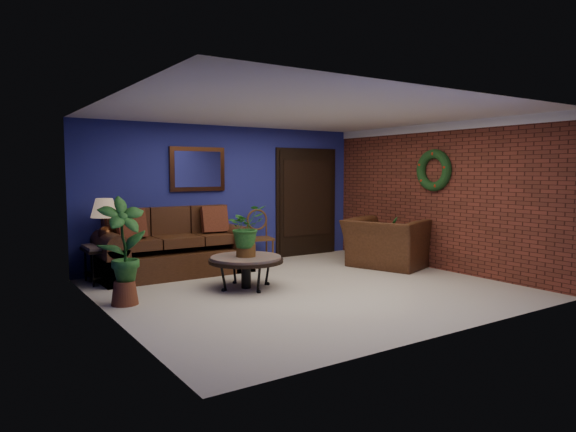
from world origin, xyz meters
TOP-DOWN VIEW (x-y plane):
  - floor at (0.00, 0.00)m, footprint 5.50×5.50m
  - wall_back at (0.00, 2.50)m, footprint 5.50×0.04m
  - wall_left at (-2.75, 0.00)m, footprint 0.04×5.00m
  - wall_right_brick at (2.75, 0.00)m, footprint 0.04×5.00m
  - ceiling at (0.00, 0.00)m, footprint 5.50×5.00m
  - crown_molding at (2.72, 0.00)m, footprint 0.03×5.00m
  - wall_mirror at (-0.60, 2.46)m, footprint 1.02×0.06m
  - closet_door at (1.75, 2.47)m, footprint 1.44×0.06m
  - wreath at (2.69, 0.05)m, footprint 0.16×0.72m
  - sofa at (-1.22, 2.09)m, footprint 2.42×1.04m
  - coffee_table at (-0.72, 0.51)m, footprint 1.08×1.08m
  - end_table at (-2.30, 2.05)m, footprint 0.63×0.63m
  - table_lamp at (-2.30, 2.05)m, footprint 0.41×0.41m
  - side_chair at (0.43, 2.12)m, footprint 0.51×0.51m
  - armchair at (2.15, 0.59)m, footprint 1.51×1.61m
  - coffee_plant at (-0.72, 0.51)m, footprint 0.63×0.57m
  - floor_plant at (2.35, 0.76)m, footprint 0.41×0.34m
  - tall_plant at (-2.45, 0.55)m, footprint 0.62×0.44m

SIDE VIEW (x-z plane):
  - floor at x=0.00m, z-range 0.00..0.00m
  - sofa at x=-1.22m, z-range -0.19..0.90m
  - coffee_table at x=-0.72m, z-range 0.17..0.63m
  - armchair at x=2.15m, z-range 0.00..0.85m
  - end_table at x=-2.30m, z-range 0.15..0.72m
  - floor_plant at x=2.35m, z-range 0.02..0.89m
  - side_chair at x=0.43m, z-range 0.06..1.06m
  - tall_plant at x=-2.45m, z-range 0.05..1.42m
  - coffee_plant at x=-0.72m, z-range 0.50..1.24m
  - table_lamp at x=-2.30m, z-range 0.67..1.35m
  - closet_door at x=1.75m, z-range -0.04..2.14m
  - wall_back at x=0.00m, z-range 0.00..2.50m
  - wall_left at x=-2.75m, z-range 0.00..2.50m
  - wall_right_brick at x=2.75m, z-range 0.00..2.50m
  - wreath at x=2.69m, z-range 1.34..2.06m
  - wall_mirror at x=-0.60m, z-range 1.33..2.10m
  - crown_molding at x=2.72m, z-range 2.36..2.50m
  - ceiling at x=0.00m, z-range 2.49..2.51m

